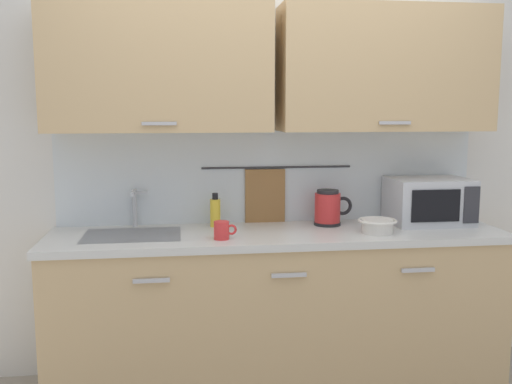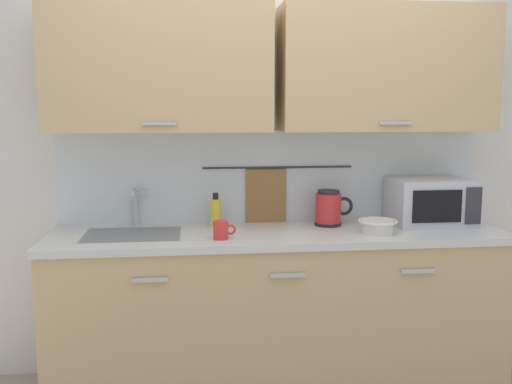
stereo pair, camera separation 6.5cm
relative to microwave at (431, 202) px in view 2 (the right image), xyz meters
name	(u,v)px [view 2 (the right image)]	position (x,y,z in m)	size (l,w,h in m)	color
counter_unit	(276,308)	(-0.93, -0.11, -0.58)	(2.53, 0.64, 0.90)	tan
back_wall_assembly	(273,118)	(-0.92, 0.13, 0.49)	(3.70, 0.41, 2.50)	silver
sink_faucet	(135,202)	(-1.72, 0.12, 0.01)	(0.09, 0.17, 0.22)	#B2B5BA
microwave	(431,202)	(0.00, 0.00, 0.00)	(0.46, 0.35, 0.27)	silver
electric_kettle	(329,208)	(-0.60, 0.03, -0.03)	(0.23, 0.16, 0.21)	black
dish_soap_bottle	(216,212)	(-1.26, 0.08, -0.05)	(0.06, 0.06, 0.20)	yellow
mug_near_sink	(221,230)	(-1.25, -0.26, -0.09)	(0.12, 0.08, 0.09)	red
mixing_bowl	(378,226)	(-0.39, -0.22, -0.09)	(0.21, 0.21, 0.08)	silver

